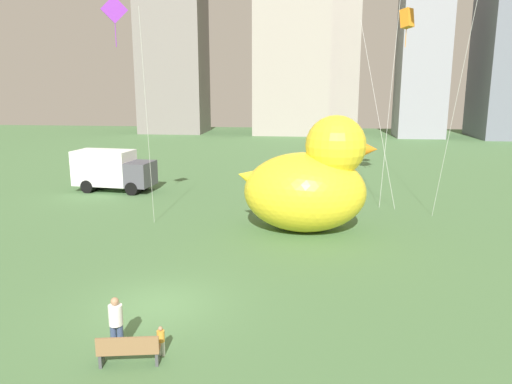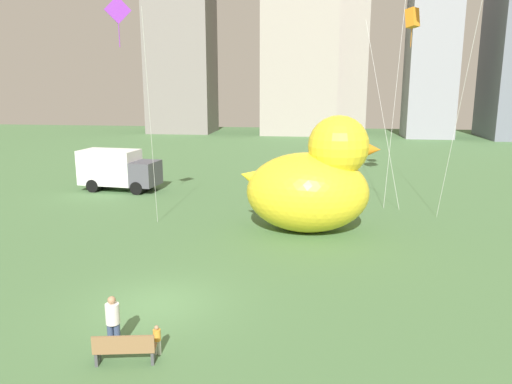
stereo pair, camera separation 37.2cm
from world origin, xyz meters
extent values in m
plane|color=#4B7444|center=(0.00, 0.00, 0.00)|extent=(140.00, 140.00, 0.00)
cube|color=olive|center=(0.33, -3.62, 0.42)|extent=(1.70, 0.74, 0.06)
cube|color=olive|center=(0.37, -3.81, 0.68)|extent=(1.63, 0.36, 0.45)
cube|color=#47474C|center=(-0.40, -3.76, 0.20)|extent=(0.15, 0.38, 0.39)
cube|color=#47474C|center=(1.06, -3.48, 0.20)|extent=(0.15, 0.38, 0.39)
cylinder|color=#38476B|center=(-0.37, -2.96, 0.39)|extent=(0.18, 0.18, 0.79)
cylinder|color=#38476B|center=(-0.17, -2.96, 0.39)|extent=(0.18, 0.18, 0.79)
cylinder|color=white|center=(-0.27, -2.96, 1.08)|extent=(0.39, 0.39, 0.59)
sphere|color=#A87C5B|center=(-0.27, -2.96, 1.49)|extent=(0.23, 0.23, 0.23)
cylinder|color=silver|center=(1.00, -3.10, 0.22)|extent=(0.10, 0.10, 0.43)
cylinder|color=silver|center=(1.11, -3.10, 0.22)|extent=(0.10, 0.10, 0.43)
cylinder|color=gold|center=(1.05, -3.10, 0.59)|extent=(0.22, 0.22, 0.32)
sphere|color=#A87C5B|center=(1.05, -3.10, 0.82)|extent=(0.13, 0.13, 0.13)
ellipsoid|color=yellow|center=(4.79, 9.45, 2.02)|extent=(6.20, 4.58, 4.04)
sphere|color=yellow|center=(6.28, 9.45, 4.41)|extent=(3.02, 3.02, 3.02)
cone|color=orange|center=(7.63, 9.45, 4.26)|extent=(1.36, 1.36, 1.36)
cone|color=yellow|center=(2.10, 9.45, 2.69)|extent=(1.85, 1.62, 1.94)
cube|color=white|center=(-9.37, 17.70, 1.65)|extent=(4.17, 2.71, 2.40)
cube|color=#4C4C56|center=(-6.64, 17.40, 1.29)|extent=(1.77, 2.45, 1.68)
cylinder|color=black|center=(-6.84, 17.43, 0.45)|extent=(1.15, 2.48, 0.90)
cylinder|color=black|center=(-10.17, 17.78, 0.45)|extent=(1.15, 2.48, 0.90)
cube|color=gray|center=(-16.00, 60.19, 17.32)|extent=(9.56, 8.00, 34.64)
cube|color=#9E938C|center=(2.00, 60.62, 18.76)|extent=(10.87, 10.09, 37.52)
cube|color=#9E938C|center=(8.00, 64.48, 15.65)|extent=(7.59, 10.12, 31.30)
cube|color=gray|center=(20.00, 57.10, 10.14)|extent=(6.40, 6.12, 20.29)
cube|color=slate|center=(32.00, 57.86, 10.61)|extent=(8.40, 10.46, 21.23)
cylinder|color=silver|center=(9.84, 16.17, 7.43)|extent=(1.10, 2.77, 14.87)
cylinder|color=silver|center=(-3.07, 8.74, 5.41)|extent=(0.58, 2.51, 10.83)
cube|color=purple|center=(-4.31, 8.46, 10.82)|extent=(1.16, 0.63, 1.27)
cylinder|color=purple|center=(-4.31, 8.46, 9.92)|extent=(0.04, 0.04, 1.60)
cylinder|color=silver|center=(9.07, 16.15, 5.65)|extent=(2.25, 3.24, 11.30)
cube|color=orange|center=(10.68, 17.26, 11.29)|extent=(0.94, 1.02, 1.22)
cylinder|color=orange|center=(10.68, 17.26, 10.39)|extent=(0.04, 0.04, 1.60)
cylinder|color=silver|center=(12.71, 11.87, 8.20)|extent=(1.34, 2.48, 16.40)
camera|label=1|loc=(5.06, -15.21, 7.42)|focal=34.70mm
camera|label=2|loc=(5.43, -15.16, 7.42)|focal=34.70mm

